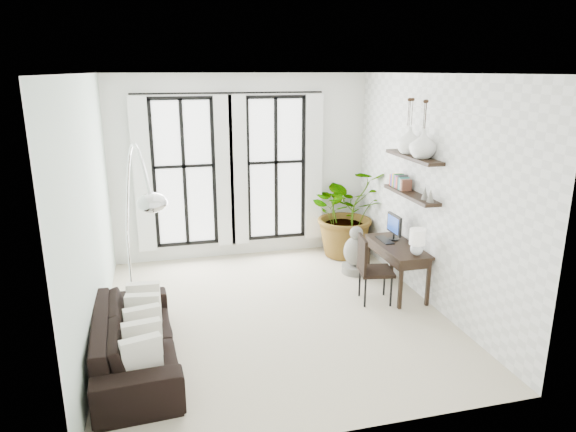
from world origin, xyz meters
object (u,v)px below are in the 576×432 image
object	(u,v)px
plant	(347,211)
arc_lamp	(135,186)
desk	(399,249)
desk_chair	(370,265)
sofa	(135,339)
buddha	(356,253)

from	to	relation	value
plant	arc_lamp	distance (m)	4.17
desk	desk_chair	distance (m)	0.57
plant	desk_chair	bearing A→B (deg)	-101.15
plant	sofa	bearing A→B (deg)	-141.65
buddha	arc_lamp	bearing A→B (deg)	-161.45
arc_lamp	buddha	xyz separation A→B (m)	(3.33, 1.12, -1.56)
desk_chair	plant	bearing A→B (deg)	88.73
arc_lamp	sofa	bearing A→B (deg)	-96.70
desk_chair	buddha	size ratio (longest dim) A/B	1.23
sofa	buddha	size ratio (longest dim) A/B	2.78
plant	arc_lamp	world-z (taller)	arc_lamp
plant	buddha	xyz separation A→B (m)	(-0.17, -0.87, -0.48)
plant	desk	bearing A→B (deg)	-85.33
plant	buddha	world-z (taller)	plant
sofa	plant	distance (m)	4.62
plant	desk	distance (m)	1.78
sofa	desk_chair	world-z (taller)	desk_chair
arc_lamp	desk	bearing A→B (deg)	3.40
arc_lamp	buddha	bearing A→B (deg)	18.55
sofa	buddha	xyz separation A→B (m)	(3.44, 1.99, 0.01)
desk	arc_lamp	distance (m)	3.84
sofa	plant	size ratio (longest dim) A/B	1.37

